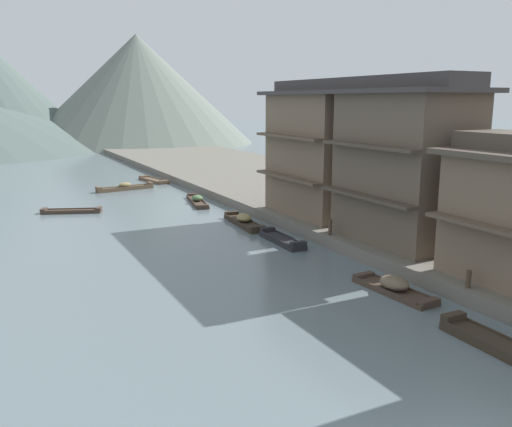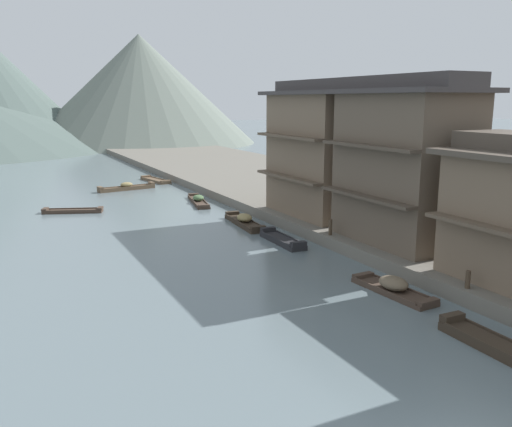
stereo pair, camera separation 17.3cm
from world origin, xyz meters
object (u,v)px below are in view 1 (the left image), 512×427
(boat_moored_second, at_px, (508,350))
(boat_upstream_distant, at_px, (154,180))
(boat_midriver_drifting, at_px, (394,287))
(boat_moored_third, at_px, (244,221))
(boat_moored_far, at_px, (197,200))
(house_waterfront_tall, at_px, (404,161))
(boat_midriver_upstream, at_px, (72,211))
(house_waterfront_narrow, at_px, (322,149))
(boat_moored_nearest, at_px, (125,188))
(boat_crossing_west, at_px, (282,240))
(mooring_post_dock_mid, at_px, (330,227))
(mooring_post_dock_near, at_px, (468,279))

(boat_moored_second, distance_m, boat_upstream_distant, 42.62)
(boat_midriver_drifting, bearing_deg, boat_moored_third, 90.77)
(boat_moored_third, relative_size, boat_moored_far, 0.93)
(boat_upstream_distant, distance_m, house_waterfront_tall, 32.29)
(boat_midriver_upstream, bearing_deg, house_waterfront_narrow, -37.42)
(boat_upstream_distant, xyz_separation_m, house_waterfront_tall, (4.55, -31.60, 4.86))
(boat_midriver_drifting, distance_m, boat_midriver_upstream, 25.90)
(house_waterfront_narrow, bearing_deg, boat_moored_nearest, 113.55)
(boat_crossing_west, relative_size, house_waterfront_narrow, 0.48)
(boat_moored_third, bearing_deg, house_waterfront_narrow, -19.83)
(boat_moored_third, height_order, house_waterfront_tall, house_waterfront_tall)
(boat_crossing_west, relative_size, mooring_post_dock_mid, 4.62)
(boat_upstream_distant, distance_m, mooring_post_dock_mid, 28.96)
(boat_moored_third, bearing_deg, boat_moored_nearest, 101.63)
(house_waterfront_tall, bearing_deg, boat_moored_second, -114.97)
(boat_moored_second, bearing_deg, boat_midriver_upstream, 107.09)
(boat_moored_nearest, relative_size, mooring_post_dock_near, 7.31)
(boat_midriver_upstream, bearing_deg, mooring_post_dock_near, -66.01)
(boat_moored_nearest, relative_size, mooring_post_dock_mid, 5.99)
(boat_moored_far, xyz_separation_m, boat_midriver_drifting, (0.18, -23.39, 0.06))
(mooring_post_dock_mid, bearing_deg, boat_moored_second, -99.97)
(boat_midriver_drifting, relative_size, boat_upstream_distant, 0.88)
(mooring_post_dock_mid, bearing_deg, boat_moored_far, 97.29)
(boat_moored_second, relative_size, boat_crossing_west, 1.22)
(boat_moored_second, height_order, boat_moored_far, boat_moored_far)
(boat_midriver_upstream, xyz_separation_m, boat_upstream_distant, (9.85, 12.48, 0.00))
(boat_moored_third, xyz_separation_m, boat_midriver_upstream, (-9.64, 9.35, -0.13))
(boat_midriver_drifting, bearing_deg, boat_midriver_upstream, 112.32)
(boat_crossing_west, bearing_deg, house_waterfront_narrow, 35.04)
(boat_moored_second, bearing_deg, boat_moored_nearest, 94.88)
(boat_moored_nearest, relative_size, boat_crossing_west, 1.30)
(boat_midriver_drifting, distance_m, mooring_post_dock_mid, 7.82)
(boat_crossing_west, bearing_deg, boat_upstream_distant, 89.59)
(boat_upstream_distant, bearing_deg, boat_moored_second, -90.78)
(boat_moored_third, bearing_deg, boat_midriver_upstream, 135.89)
(house_waterfront_tall, relative_size, mooring_post_dock_mid, 9.69)
(boat_moored_second, distance_m, boat_moored_third, 20.79)
(boat_midriver_drifting, distance_m, boat_upstream_distant, 36.44)
(boat_midriver_upstream, bearing_deg, boat_upstream_distant, 51.72)
(boat_midriver_drifting, height_order, boat_midriver_upstream, boat_midriver_drifting)
(house_waterfront_narrow, bearing_deg, boat_moored_far, 114.73)
(boat_moored_nearest, bearing_deg, boat_crossing_west, -80.88)
(boat_upstream_distant, xyz_separation_m, mooring_post_dock_mid, (1.83, -28.89, 1.01))
(mooring_post_dock_near, bearing_deg, boat_moored_third, 96.88)
(boat_moored_third, xyz_separation_m, house_waterfront_narrow, (4.86, -1.75, 4.72))
(house_waterfront_tall, bearing_deg, mooring_post_dock_mid, 135.13)
(boat_moored_second, height_order, house_waterfront_tall, house_waterfront_tall)
(boat_midriver_upstream, bearing_deg, boat_crossing_west, -56.33)
(boat_midriver_upstream, bearing_deg, boat_moored_nearest, 54.86)
(boat_moored_far, xyz_separation_m, house_waterfront_tall, (4.75, -18.55, 4.77))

